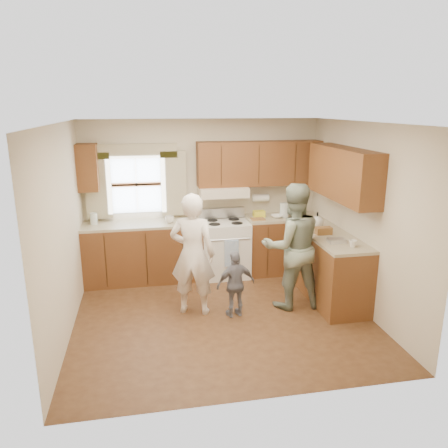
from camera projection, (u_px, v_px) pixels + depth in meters
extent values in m
plane|color=#442715|center=(222.00, 316.00, 5.79)|extent=(3.80, 3.80, 0.00)
plane|color=white|center=(222.00, 123.00, 5.13)|extent=(3.80, 3.80, 0.00)
plane|color=beige|center=(203.00, 197.00, 7.12)|extent=(3.80, 0.00, 3.80)
plane|color=beige|center=(258.00, 277.00, 3.80)|extent=(3.80, 0.00, 3.80)
plane|color=beige|center=(63.00, 233.00, 5.12)|extent=(0.00, 3.50, 3.50)
plane|color=beige|center=(362.00, 218.00, 5.80)|extent=(0.00, 3.50, 3.50)
cube|color=#3E1F0D|center=(144.00, 253.00, 6.87)|extent=(1.82, 0.60, 0.90)
cube|color=#3E1F0D|center=(282.00, 245.00, 7.27)|extent=(1.22, 0.60, 0.90)
cube|color=#472410|center=(328.00, 267.00, 6.26)|extent=(0.60, 1.65, 0.90)
cube|color=tan|center=(142.00, 224.00, 6.74)|extent=(1.82, 0.60, 0.04)
cube|color=tan|center=(283.00, 217.00, 7.15)|extent=(1.22, 0.60, 0.04)
cube|color=tan|center=(330.00, 236.00, 6.14)|extent=(0.60, 1.65, 0.04)
cube|color=#3E1F0D|center=(259.00, 163.00, 6.98)|extent=(2.00, 0.33, 0.70)
cube|color=#472410|center=(88.00, 168.00, 6.50)|extent=(0.30, 0.33, 0.70)
cube|color=#472410|center=(343.00, 174.00, 5.93)|extent=(0.33, 1.65, 0.70)
cube|color=beige|center=(223.00, 192.00, 6.92)|extent=(0.76, 0.45, 0.15)
cube|color=silver|center=(136.00, 184.00, 6.85)|extent=(0.90, 0.03, 0.90)
cube|color=yellow|center=(98.00, 186.00, 6.69)|extent=(0.40, 0.05, 1.02)
cube|color=yellow|center=(174.00, 184.00, 6.90)|extent=(0.40, 0.05, 1.02)
cube|color=yellow|center=(135.00, 151.00, 6.66)|extent=(1.30, 0.05, 0.22)
cylinder|color=white|center=(261.00, 198.00, 7.20)|extent=(0.27, 0.12, 0.12)
imported|color=silver|center=(169.00, 219.00, 6.73)|extent=(0.18, 0.18, 0.11)
imported|color=silver|center=(302.00, 207.00, 7.11)|extent=(0.16, 0.16, 0.31)
imported|color=silver|center=(277.00, 216.00, 7.04)|extent=(0.19, 0.19, 0.05)
imported|color=silver|center=(353.00, 244.00, 5.58)|extent=(0.10, 0.10, 0.09)
cylinder|color=silver|center=(94.00, 219.00, 6.63)|extent=(0.11, 0.11, 0.17)
cube|color=olive|center=(258.00, 219.00, 6.94)|extent=(0.21, 0.16, 0.02)
cube|color=yellow|center=(259.00, 214.00, 7.10)|extent=(0.18, 0.13, 0.10)
cylinder|color=silver|center=(284.00, 210.00, 7.06)|extent=(0.14, 0.14, 0.23)
cylinder|color=silver|center=(295.00, 211.00, 7.05)|extent=(0.12, 0.12, 0.22)
sphere|color=silver|center=(317.00, 223.00, 6.38)|extent=(0.19, 0.19, 0.19)
cube|color=olive|center=(324.00, 231.00, 6.14)|extent=(0.22, 0.12, 0.10)
cube|color=silver|center=(337.00, 241.00, 5.77)|extent=(0.23, 0.16, 0.05)
cube|color=silver|center=(224.00, 249.00, 7.08)|extent=(0.76, 0.64, 0.90)
cube|color=#B7B7BC|center=(221.00, 213.00, 7.18)|extent=(0.76, 0.10, 0.16)
cylinder|color=#B7B7BC|center=(228.00, 240.00, 6.71)|extent=(0.68, 0.03, 0.03)
cube|color=#4C79B3|center=(232.00, 253.00, 6.76)|extent=(0.22, 0.02, 0.42)
cylinder|color=black|center=(212.00, 220.00, 7.04)|extent=(0.18, 0.18, 0.01)
cylinder|color=black|center=(234.00, 219.00, 7.10)|extent=(0.18, 0.18, 0.01)
cylinder|color=black|center=(215.00, 224.00, 6.80)|extent=(0.18, 0.18, 0.01)
cylinder|color=black|center=(237.00, 223.00, 6.87)|extent=(0.18, 0.18, 0.01)
imported|color=white|center=(193.00, 254.00, 5.69)|extent=(0.69, 0.56, 1.63)
imported|color=#203B24|center=(292.00, 246.00, 5.87)|extent=(0.84, 0.66, 1.72)
imported|color=slate|center=(236.00, 284.00, 5.68)|extent=(0.56, 0.32, 0.90)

